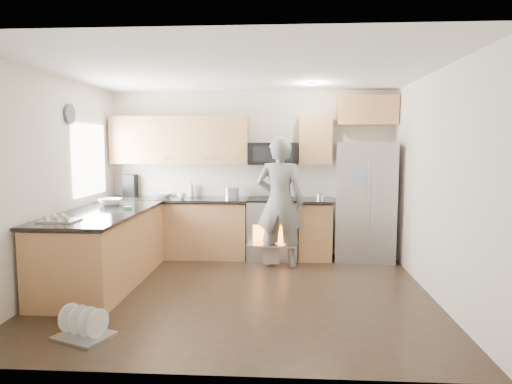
# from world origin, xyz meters

# --- Properties ---
(ground) EXTENTS (4.50, 4.50, 0.00)m
(ground) POSITION_xyz_m (0.00, 0.00, 0.00)
(ground) COLOR black
(ground) RESTS_ON ground
(room_shell) EXTENTS (4.54, 4.04, 2.62)m
(room_shell) POSITION_xyz_m (-0.04, 0.02, 1.67)
(room_shell) COLOR beige
(room_shell) RESTS_ON ground
(back_cabinet_run) EXTENTS (4.45, 0.65, 2.50)m
(back_cabinet_run) POSITION_xyz_m (-0.59, 1.75, 0.96)
(back_cabinet_run) COLOR #A07140
(back_cabinet_run) RESTS_ON ground
(peninsula) EXTENTS (0.96, 2.36, 1.02)m
(peninsula) POSITION_xyz_m (-1.75, 0.25, 0.46)
(peninsula) COLOR #A07140
(peninsula) RESTS_ON ground
(stove_range) EXTENTS (0.76, 0.97, 1.79)m
(stove_range) POSITION_xyz_m (0.35, 1.69, 0.68)
(stove_range) COLOR #B7B7BC
(stove_range) RESTS_ON ground
(refrigerator) EXTENTS (0.96, 0.79, 1.79)m
(refrigerator) POSITION_xyz_m (1.77, 1.70, 0.90)
(refrigerator) COLOR #B7B7BC
(refrigerator) RESTS_ON ground
(person) EXTENTS (0.76, 0.57, 1.88)m
(person) POSITION_xyz_m (0.47, 1.20, 0.94)
(person) COLOR slate
(person) RESTS_ON ground
(dish_rack) EXTENTS (0.58, 0.53, 0.30)m
(dish_rack) POSITION_xyz_m (-1.29, -1.39, 0.08)
(dish_rack) COLOR #B7B7BC
(dish_rack) RESTS_ON ground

